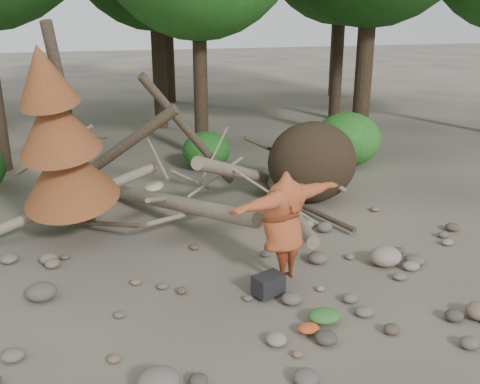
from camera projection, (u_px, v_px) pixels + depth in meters
name	position (u px, v px, depth m)	size (l,w,h in m)	color
ground	(273.00, 302.00, 8.65)	(120.00, 120.00, 0.00)	#514C44
deadfall_pile	(291.00, 166.00, 12.75)	(8.55, 5.24, 3.30)	#332619
dead_conifer	(60.00, 141.00, 10.16)	(2.06, 2.16, 4.35)	#4C3F30
bush_mid	(206.00, 151.00, 15.76)	(1.40, 1.40, 1.12)	#236A1E
bush_right	(347.00, 139.00, 16.13)	(2.00, 2.00, 1.60)	#2D7E27
frisbee_thrower	(283.00, 226.00, 8.97)	(3.44, 1.43, 1.93)	#AA4926
backpack	(268.00, 287.00, 8.76)	(0.49, 0.33, 0.33)	black
cloth_green	(324.00, 319.00, 8.00)	(0.49, 0.41, 0.18)	#326E2C
cloth_orange	(308.00, 331.00, 7.75)	(0.32, 0.26, 0.12)	#C44D21
boulder_front_left	(158.00, 382.00, 6.54)	(0.54, 0.49, 0.32)	#6D655B
boulder_front_right	(480.00, 311.00, 8.14)	(0.44, 0.40, 0.27)	#826951
boulder_mid_right	(386.00, 256.00, 9.84)	(0.59, 0.53, 0.36)	gray
boulder_mid_left	(41.00, 292.00, 8.66)	(0.49, 0.44, 0.30)	#575149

